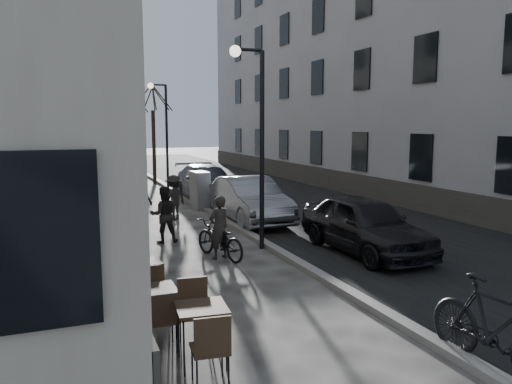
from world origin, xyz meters
TOP-DOWN VIEW (x-y plane):
  - ground at (0.00, 0.00)m, footprint 120.00×120.00m
  - road at (3.85, 16.00)m, footprint 7.30×60.00m
  - kerb at (0.20, 16.00)m, footprint 0.25×60.00m
  - building_right at (9.50, 16.50)m, footprint 4.00×35.00m
  - streetlamp_near at (-0.17, 6.00)m, footprint 0.90×0.28m
  - streetlamp_far at (-0.17, 18.00)m, footprint 0.90×0.28m
  - tree_near at (-0.10, 21.00)m, footprint 2.40×2.40m
  - tree_far at (-0.10, 27.00)m, footprint 2.40×2.40m
  - bistro_set_a at (-3.10, 0.50)m, footprint 0.72×1.66m
  - bistro_set_b at (-3.51, 1.67)m, footprint 0.62×1.50m
  - bistro_set_c at (-3.43, 3.25)m, footprint 0.62×1.47m
  - sign_board at (-4.01, 2.05)m, footprint 0.49×0.66m
  - utility_cabinet at (0.10, 12.44)m, footprint 0.58×0.98m
  - bicycle at (-1.30, 5.50)m, footprint 1.16×1.88m
  - cyclist_rider at (-1.30, 5.50)m, footprint 0.65×0.53m
  - pedestrian_near at (-2.22, 7.61)m, footprint 0.80×0.65m
  - pedestrian_mid at (-1.28, 10.71)m, footprint 1.13×1.01m
  - pedestrian_far at (-2.72, 8.89)m, footprint 1.09×0.85m
  - car_near at (2.26, 4.71)m, footprint 1.77×4.25m
  - car_mid at (1.00, 9.54)m, footprint 1.56×4.44m
  - car_far at (1.00, 14.75)m, footprint 2.12×5.03m
  - moped at (0.35, -1.12)m, footprint 0.75×2.11m

SIDE VIEW (x-z plane):
  - ground at x=0.00m, z-range 0.00..0.00m
  - road at x=3.85m, z-range 0.00..0.00m
  - kerb at x=0.20m, z-range 0.00..0.12m
  - sign_board at x=-4.01m, z-range -0.10..0.95m
  - bistro_set_c at x=-3.43m, z-range 0.01..0.87m
  - bistro_set_b at x=-3.51m, z-range 0.01..0.90m
  - bicycle at x=-1.30m, z-range 0.00..0.93m
  - bistro_set_a at x=-3.10m, z-range 0.01..0.98m
  - moped at x=0.35m, z-range 0.00..1.24m
  - utility_cabinet at x=0.10m, z-range 0.00..1.43m
  - car_near at x=2.26m, z-range 0.00..1.44m
  - car_far at x=1.00m, z-range 0.00..1.45m
  - car_mid at x=1.00m, z-range 0.00..1.46m
  - pedestrian_mid at x=-1.28m, z-range 0.00..1.52m
  - cyclist_rider at x=-1.30m, z-range 0.00..1.53m
  - pedestrian_near at x=-2.22m, z-range 0.00..1.55m
  - pedestrian_far at x=-2.72m, z-range 0.00..1.72m
  - streetlamp_near at x=-0.17m, z-range 0.62..5.71m
  - streetlamp_far at x=-0.17m, z-range 0.62..5.71m
  - tree_near at x=-0.10m, z-range 1.81..7.51m
  - tree_far at x=-0.10m, z-range 1.81..7.51m
  - building_right at x=9.50m, z-range 0.00..16.00m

